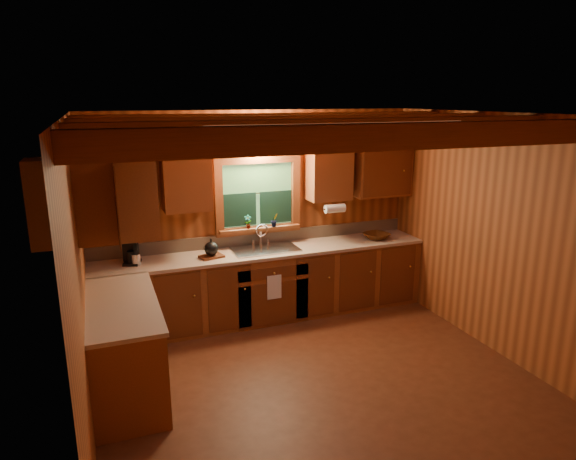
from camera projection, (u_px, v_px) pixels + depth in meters
The scene contains 20 objects.
room at pixel (318, 255), 4.80m from camera, with size 4.20×4.20×4.20m.
ceiling_beams at pixel (320, 127), 4.50m from camera, with size 4.20×2.54×0.18m.
base_cabinets at pixel (235, 299), 6.01m from camera, with size 4.20×2.22×0.86m.
countertop at pixel (234, 263), 5.91m from camera, with size 4.20×2.24×0.04m.
backsplash at pixel (258, 238), 6.58m from camera, with size 4.20×0.02×0.16m, color tan.
dishwasher_panel at pixel (157, 334), 5.13m from camera, with size 0.02×0.60×0.80m, color white.
upper_cabinets at pixel (222, 180), 5.75m from camera, with size 4.19×1.77×0.78m.
window at pixel (258, 196), 6.43m from camera, with size 1.12×0.08×1.00m.
window_sill at pixel (260, 229), 6.49m from camera, with size 1.06×0.14×0.04m, color brown.
wall_sconce at pixel (260, 147), 6.16m from camera, with size 0.45×0.21×0.17m.
paper_towel_roll at pixel (335, 208), 6.48m from camera, with size 0.11×0.11×0.27m, color white.
dish_towel at pixel (274, 287), 6.14m from camera, with size 0.18×0.01×0.30m, color white.
sink at pixel (265, 253), 6.36m from camera, with size 0.82×0.48×0.43m.
coffee_maker at pixel (131, 251), 5.79m from camera, with size 0.17×0.22×0.31m.
utensil_crock at pixel (136, 259), 5.75m from camera, with size 0.11×0.11×0.30m.
cutting_board at pixel (212, 256), 6.04m from camera, with size 0.27×0.19×0.02m, color #5C2913.
teakettle at pixel (211, 249), 6.01m from camera, with size 0.17×0.17×0.21m.
wicker_basket at pixel (377, 236), 6.81m from camera, with size 0.33×0.33×0.08m, color #48230C.
potted_plant_left at pixel (248, 222), 6.39m from camera, with size 0.09×0.06×0.18m, color #5C2913.
potted_plant_right at pixel (274, 220), 6.49m from camera, with size 0.09×0.08×0.17m, color #5C2913.
Camera 1 is at (-1.90, -4.18, 2.75)m, focal length 31.67 mm.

